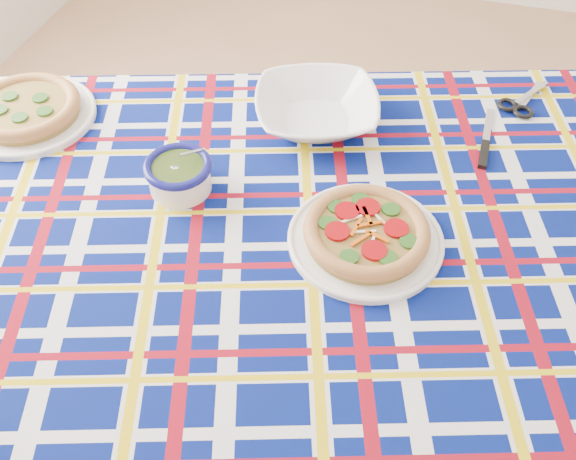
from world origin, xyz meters
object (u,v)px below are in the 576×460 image
(dining_table, at_px, (273,255))
(pesto_bowl, at_px, (179,173))
(main_focaccia_plate, at_px, (366,232))
(serving_bowl, at_px, (317,110))

(dining_table, xyz_separation_m, pesto_bowl, (-0.21, 0.06, 0.12))
(main_focaccia_plate, height_order, pesto_bowl, pesto_bowl)
(dining_table, relative_size, pesto_bowl, 13.55)
(main_focaccia_plate, bearing_deg, dining_table, -175.43)
(pesto_bowl, relative_size, serving_bowl, 0.50)
(dining_table, height_order, serving_bowl, serving_bowl)
(dining_table, distance_m, serving_bowl, 0.36)
(dining_table, height_order, pesto_bowl, pesto_bowl)
(main_focaccia_plate, relative_size, pesto_bowl, 2.20)
(main_focaccia_plate, bearing_deg, pesto_bowl, 173.75)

